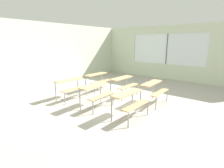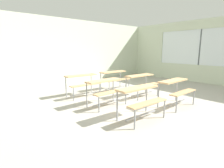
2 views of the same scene
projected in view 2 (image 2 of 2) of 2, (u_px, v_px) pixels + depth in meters
The scene contains 9 objects.
ground at pixel (138, 105), 5.20m from camera, with size 10.00×9.00×0.05m, color #ADA89E.
wall_back at pixel (67, 52), 8.26m from camera, with size 10.00×0.12×3.00m, color beige.
wall_right at pixel (214, 53), 7.98m from camera, with size 0.12×9.00×3.00m.
desk_bench_r0c0 at pixel (141, 96), 3.98m from camera, with size 1.12×0.62×0.74m.
desk_bench_r0c1 at pixel (176, 87), 4.93m from camera, with size 1.11×0.62×0.74m.
desk_bench_r1c0 at pixel (106, 87), 4.96m from camera, with size 1.12×0.62×0.74m.
desk_bench_r1c1 at pixel (142, 80), 5.94m from camera, with size 1.12×0.63×0.74m.
desk_bench_r2c0 at pixel (83, 80), 5.96m from camera, with size 1.12×0.62×0.74m.
desk_bench_r2c1 at pixel (115, 76), 6.90m from camera, with size 1.12×0.63×0.74m.
Camera 2 is at (-3.80, -3.30, 1.60)m, focal length 28.00 mm.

